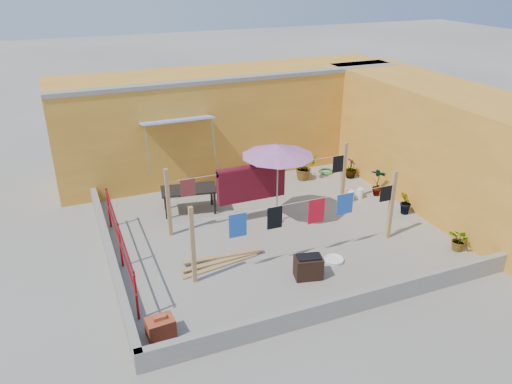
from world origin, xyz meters
TOP-DOWN VIEW (x-y plane):
  - ground at (0.00, 0.00)m, footprint 80.00×80.00m
  - wall_back at (0.50, 4.69)m, footprint 11.00×3.27m
  - wall_right at (5.20, 0.00)m, footprint 2.40×9.00m
  - parapet_front at (0.00, -3.58)m, footprint 8.30×0.16m
  - parapet_left at (-4.08, 0.00)m, footprint 0.16×7.30m
  - red_railing at (-3.85, -0.20)m, footprint 0.05×4.20m
  - clothesline_rig at (-0.23, 0.55)m, footprint 5.09×2.35m
  - patio_umbrella at (0.28, 0.43)m, footprint 2.27×2.27m
  - outdoor_table at (-1.70, 1.87)m, footprint 1.59×0.98m
  - brick_stack at (-3.56, -2.83)m, footprint 0.53×0.41m
  - lumber_pile at (-1.73, -0.94)m, footprint 2.06×0.59m
  - brazier at (-0.16, -2.18)m, footprint 0.67×0.52m
  - white_basin at (0.70, -1.85)m, footprint 0.45×0.45m
  - water_jug_a at (2.76, 0.77)m, footprint 0.23×0.23m
  - water_jug_b at (3.11, 0.84)m, footprint 0.22×0.22m
  - green_hose at (3.21, 2.93)m, footprint 0.50×0.50m
  - plant_back_a at (2.27, 2.72)m, footprint 0.83×0.75m
  - plant_back_b at (3.70, 2.24)m, footprint 0.48×0.48m
  - plant_right_a at (3.70, 0.79)m, footprint 0.53×0.56m
  - plant_right_b at (3.70, -0.52)m, footprint 0.46×0.48m
  - plant_right_c at (3.70, -2.56)m, footprint 0.51×0.56m

SIDE VIEW (x-z plane):
  - ground at x=0.00m, z-range 0.00..0.00m
  - green_hose at x=3.21m, z-range 0.00..0.07m
  - white_basin at x=0.70m, z-range 0.00..0.08m
  - lumber_pile at x=-1.73m, z-range 0.00..0.12m
  - water_jug_b at x=3.11m, z-range -0.02..0.32m
  - water_jug_a at x=2.76m, z-range -0.02..0.34m
  - brick_stack at x=-3.56m, z-range -0.03..0.41m
  - parapet_front at x=0.00m, z-range 0.00..0.44m
  - parapet_left at x=-4.08m, z-range 0.00..0.44m
  - brazier at x=-0.16m, z-range -0.01..0.53m
  - plant_right_c at x=3.70m, z-range 0.00..0.56m
  - plant_back_b at x=3.70m, z-range 0.00..0.64m
  - plant_right_b at x=3.70m, z-range 0.00..0.69m
  - plant_back_a at x=2.27m, z-range 0.00..0.83m
  - plant_right_a at x=3.70m, z-range 0.00..0.88m
  - outdoor_table at x=-1.70m, z-range 0.28..0.98m
  - red_railing at x=-3.85m, z-range 0.17..1.27m
  - clothesline_rig at x=-0.23m, z-range 0.14..1.94m
  - wall_right at x=5.20m, z-range 0.00..3.20m
  - wall_back at x=0.50m, z-range 0.00..3.21m
  - patio_umbrella at x=0.28m, z-range 0.88..3.11m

